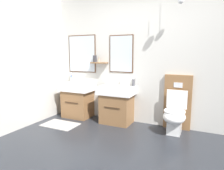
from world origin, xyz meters
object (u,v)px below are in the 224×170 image
vanity_sink_right (117,104)px  soap_dispenser (133,83)px  toilet (176,111)px  vanity_sink_left (78,99)px  toothbrush_cup (72,79)px

vanity_sink_right → soap_dispenser: size_ratio=4.19×
toilet → vanity_sink_right: bearing=-179.5°
vanity_sink_left → toothbrush_cup: 0.51m
vanity_sink_left → soap_dispenser: bearing=8.5°
toilet → soap_dispenser: size_ratio=5.70×
vanity_sink_right → soap_dispenser: bearing=33.2°
vanity_sink_right → soap_dispenser: 0.53m
toilet → toothbrush_cup: 2.37m
vanity_sink_left → vanity_sink_right: bearing=0.0°
soap_dispenser → toothbrush_cup: bearing=-179.6°
toothbrush_cup → soap_dispenser: (1.48, 0.01, 0.01)m
vanity_sink_left → vanity_sink_right: same height
toilet → soap_dispenser: bearing=168.6°
vanity_sink_right → toothbrush_cup: size_ratio=3.51×
vanity_sink_right → toothbrush_cup: (-1.20, 0.17, 0.40)m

